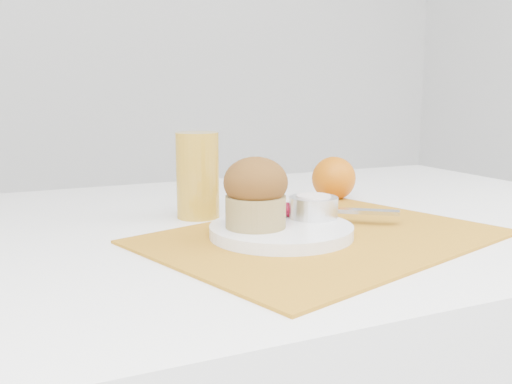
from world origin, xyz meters
name	(u,v)px	position (x,y,z in m)	size (l,w,h in m)	color
placemat	(324,237)	(-0.01, -0.09, 0.75)	(0.45, 0.33, 0.00)	#AB6F17
plate	(281,231)	(-0.06, -0.07, 0.76)	(0.19, 0.19, 0.02)	white
ramekin	(313,207)	(0.00, -0.05, 0.78)	(0.07, 0.07, 0.03)	silver
cream	(314,197)	(0.00, -0.05, 0.80)	(0.05, 0.05, 0.01)	silver
raspberry_near	(285,209)	(-0.03, -0.02, 0.78)	(0.02, 0.02, 0.02)	#4F0216
raspberry_far	(287,209)	(-0.03, -0.03, 0.78)	(0.02, 0.02, 0.02)	#580214
butter_knife	(321,210)	(0.03, -0.02, 0.77)	(0.22, 0.02, 0.01)	#B4B6BD
orange	(334,179)	(0.14, 0.13, 0.79)	(0.08, 0.08, 0.08)	#C25E06
juice_glass	(198,175)	(-0.12, 0.10, 0.82)	(0.07, 0.07, 0.13)	gold
muffin	(256,193)	(-0.10, -0.06, 0.81)	(0.10, 0.10, 0.09)	#99824A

